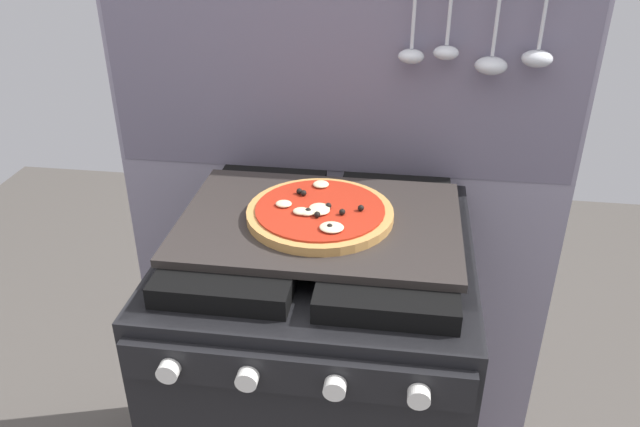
% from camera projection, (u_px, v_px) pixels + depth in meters
% --- Properties ---
extents(kitchen_backsplash, '(1.10, 0.09, 1.55)m').
position_uv_depth(kitchen_backsplash, '(340.00, 199.00, 1.58)').
color(kitchen_backsplash, gray).
rests_on(kitchen_backsplash, ground_plane).
extents(stove, '(0.60, 0.64, 0.90)m').
position_uv_depth(stove, '(320.00, 396.00, 1.45)').
color(stove, black).
rests_on(stove, ground_plane).
extents(baking_tray, '(0.54, 0.38, 0.02)m').
position_uv_depth(baking_tray, '(320.00, 222.00, 1.23)').
color(baking_tray, '#2D2826').
rests_on(baking_tray, stove).
extents(pizza_left, '(0.28, 0.28, 0.03)m').
position_uv_depth(pizza_left, '(318.00, 214.00, 1.22)').
color(pizza_left, '#C18947').
rests_on(pizza_left, baking_tray).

